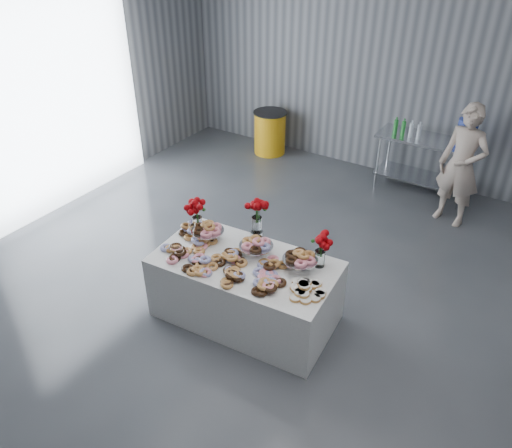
{
  "coord_description": "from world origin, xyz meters",
  "views": [
    {
      "loc": [
        2.08,
        -3.19,
        3.84
      ],
      "look_at": [
        -0.38,
        0.66,
        0.92
      ],
      "focal_mm": 35.0,
      "sensor_mm": 36.0,
      "label": 1
    }
  ],
  "objects": [
    {
      "name": "display_table",
      "position": [
        -0.24,
        0.22,
        0.38
      ],
      "size": [
        1.97,
        1.14,
        0.75
      ],
      "primitive_type": "cube",
      "rotation": [
        0.0,
        0.0,
        0.07
      ],
      "color": "white",
      "rests_on": "ground"
    },
    {
      "name": "bouquet_left",
      "position": [
        -1.0,
        0.42,
        1.05
      ],
      "size": [
        0.26,
        0.26,
        0.42
      ],
      "color": "white",
      "rests_on": "display_table"
    },
    {
      "name": "water_jug",
      "position": [
        1.01,
        4.1,
        1.15
      ],
      "size": [
        0.28,
        0.28,
        0.55
      ],
      "color": "blue",
      "rests_on": "prep_table"
    },
    {
      "name": "bouquet_center",
      "position": [
        -0.31,
        0.57,
        1.13
      ],
      "size": [
        0.26,
        0.26,
        0.57
      ],
      "color": "silver",
      "rests_on": "display_table"
    },
    {
      "name": "cake_stand_left",
      "position": [
        -0.79,
        0.33,
        0.89
      ],
      "size": [
        0.36,
        0.36,
        0.17
      ],
      "color": "silver",
      "rests_on": "display_table"
    },
    {
      "name": "person",
      "position": [
        1.14,
        3.48,
        0.86
      ],
      "size": [
        0.71,
        0.54,
        1.73
      ],
      "primitive_type": "imported",
      "rotation": [
        0.0,
        0.0,
        -0.22
      ],
      "color": "#CC8C93",
      "rests_on": "ground"
    },
    {
      "name": "prep_table",
      "position": [
        0.51,
        4.1,
        0.62
      ],
      "size": [
        1.5,
        0.6,
        0.9
      ],
      "color": "silver",
      "rests_on": "ground"
    },
    {
      "name": "danish_pile",
      "position": [
        0.52,
        0.13,
        0.81
      ],
      "size": [
        0.48,
        0.48,
        0.11
      ],
      "primitive_type": null,
      "color": "white",
      "rests_on": "display_table"
    },
    {
      "name": "bouquet_right",
      "position": [
        0.44,
        0.57,
        1.05
      ],
      "size": [
        0.26,
        0.26,
        0.42
      ],
      "color": "white",
      "rests_on": "display_table"
    },
    {
      "name": "cake_stand_mid",
      "position": [
        -0.2,
        0.38,
        0.89
      ],
      "size": [
        0.36,
        0.36,
        0.17
      ],
      "color": "silver",
      "rests_on": "display_table"
    },
    {
      "name": "room_walls",
      "position": [
        -0.27,
        0.07,
        2.64
      ],
      "size": [
        8.04,
        9.04,
        4.02
      ],
      "color": "gray",
      "rests_on": "ground"
    },
    {
      "name": "donut_mounds",
      "position": [
        -0.24,
        0.17,
        0.8
      ],
      "size": [
        1.86,
        0.93,
        0.09
      ],
      "primitive_type": null,
      "rotation": [
        0.0,
        0.0,
        0.07
      ],
      "color": "#BD7F45",
      "rests_on": "display_table"
    },
    {
      "name": "ground",
      "position": [
        0.0,
        0.0,
        0.0
      ],
      "size": [
        9.0,
        9.0,
        0.0
      ],
      "primitive_type": "plane",
      "color": "#383A3F",
      "rests_on": "ground"
    },
    {
      "name": "cake_stand_right",
      "position": [
        0.3,
        0.41,
        0.89
      ],
      "size": [
        0.36,
        0.36,
        0.17
      ],
      "color": "silver",
      "rests_on": "display_table"
    },
    {
      "name": "drink_bottles",
      "position": [
        0.19,
        4.0,
        1.04
      ],
      "size": [
        0.54,
        0.08,
        0.27
      ],
      "primitive_type": null,
      "color": "#268C33",
      "rests_on": "prep_table"
    },
    {
      "name": "trash_barrel",
      "position": [
        -2.27,
        4.1,
        0.39
      ],
      "size": [
        0.61,
        0.61,
        0.77
      ],
      "rotation": [
        0.0,
        0.0,
        -0.11
      ],
      "color": "#EBA313",
      "rests_on": "ground"
    }
  ]
}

